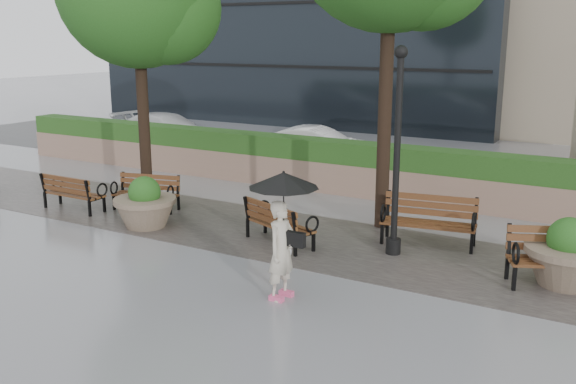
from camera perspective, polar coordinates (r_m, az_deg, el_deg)
The scene contains 15 objects.
ground at distance 10.89m, azimuth -8.38°, elevation -7.91°, with size 100.00×100.00×0.00m, color gray.
cobble_strip at distance 13.22m, azimuth -0.26°, elevation -3.83°, with size 28.00×3.20×0.01m, color #383330.
hedge_wall at distance 16.52m, azimuth 6.80°, elevation 1.99°, with size 24.00×0.80×1.35m.
asphalt_street at distance 20.31m, azimuth 11.28°, elevation 2.10°, with size 40.00×7.00×0.00m, color black.
bench_0 at distance 15.84m, azimuth -18.49°, elevation -0.67°, with size 1.59×0.64×0.85m.
bench_1 at distance 15.39m, azimuth -12.48°, elevation -0.70°, with size 1.62×0.96×0.82m.
bench_2 at distance 12.56m, azimuth -0.79°, elevation -3.58°, with size 1.70×1.16×0.86m.
bench_3 at distance 12.80m, azimuth 12.34°, elevation -3.42°, with size 1.88×1.00×0.96m.
bench_4 at distance 11.40m, azimuth 23.36°, elevation -6.41°, with size 1.91×1.38×0.96m.
planter_left at distance 13.99m, azimuth -12.57°, elevation -1.35°, with size 1.32×1.32×1.11m.
planter_right at distance 11.42m, azimuth 23.58°, elevation -5.51°, with size 1.37×1.37×1.15m.
lamppost at distance 11.83m, azimuth 9.62°, elevation 2.27°, with size 0.28×0.28×3.83m.
car_left at distance 23.70m, azimuth -10.66°, elevation 5.31°, with size 1.78×4.38×1.27m, color white.
car_right at distance 20.38m, azimuth 2.62°, elevation 4.09°, with size 1.27×3.63×1.20m, color white.
pedestrian at distance 9.76m, azimuth -0.48°, elevation -2.78°, with size 1.08×1.08×1.99m.
Camera 1 is at (6.40, -7.86, 3.97)m, focal length 40.00 mm.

